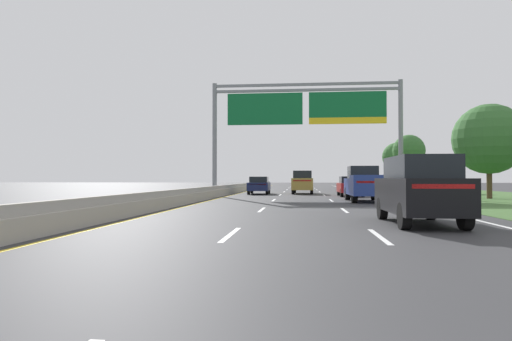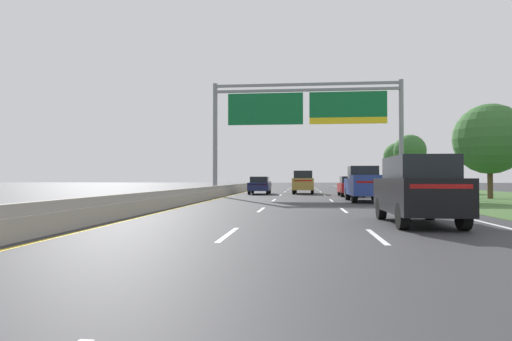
% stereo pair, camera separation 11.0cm
% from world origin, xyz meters
% --- Properties ---
extents(ground_plane, '(220.00, 220.00, 0.00)m').
position_xyz_m(ground_plane, '(0.00, 35.00, 0.00)').
color(ground_plane, '#333335').
extents(lane_striping, '(11.96, 106.00, 0.01)m').
position_xyz_m(lane_striping, '(0.00, 34.54, 0.00)').
color(lane_striping, white).
rests_on(lane_striping, ground).
extents(grass_verge_right, '(14.00, 110.00, 0.02)m').
position_xyz_m(grass_verge_right, '(13.95, 35.00, 0.01)').
color(grass_verge_right, '#3D602D').
rests_on(grass_verge_right, ground).
extents(median_barrier_concrete, '(0.60, 110.00, 0.85)m').
position_xyz_m(median_barrier_concrete, '(-6.60, 35.00, 0.35)').
color(median_barrier_concrete, '#A8A399').
rests_on(median_barrier_concrete, ground).
extents(overhead_sign_gantry, '(15.06, 0.42, 9.12)m').
position_xyz_m(overhead_sign_gantry, '(0.30, 34.94, 6.52)').
color(overhead_sign_gantry, gray).
rests_on(overhead_sign_gantry, ground).
extents(pickup_truck_blue, '(2.03, 5.41, 2.20)m').
position_xyz_m(pickup_truck_blue, '(3.83, 27.49, 1.07)').
color(pickup_truck_blue, navy).
rests_on(pickup_truck_blue, ground).
extents(car_navy_left_lane_sedan, '(1.88, 4.43, 1.57)m').
position_xyz_m(car_navy_left_lane_sedan, '(-3.85, 39.54, 0.82)').
color(car_navy_left_lane_sedan, '#161E47').
rests_on(car_navy_left_lane_sedan, ground).
extents(car_gold_centre_lane_suv, '(2.03, 4.75, 2.11)m').
position_xyz_m(car_gold_centre_lane_suv, '(0.07, 40.87, 1.10)').
color(car_gold_centre_lane_suv, '#A38438').
rests_on(car_gold_centre_lane_suv, ground).
extents(car_black_right_lane_suv, '(1.96, 4.72, 2.11)m').
position_xyz_m(car_black_right_lane_suv, '(3.60, 13.61, 1.10)').
color(car_black_right_lane_suv, black).
rests_on(car_black_right_lane_suv, ground).
extents(car_red_right_lane_sedan, '(1.83, 4.40, 1.57)m').
position_xyz_m(car_red_right_lane_sedan, '(3.81, 35.38, 0.82)').
color(car_red_right_lane_sedan, maroon).
rests_on(car_red_right_lane_sedan, ground).
extents(roadside_tree_mid, '(4.88, 4.88, 6.61)m').
position_xyz_m(roadside_tree_mid, '(12.96, 31.89, 4.16)').
color(roadside_tree_mid, '#4C3823').
rests_on(roadside_tree_mid, ground).
extents(roadside_tree_far, '(3.33, 3.33, 5.98)m').
position_xyz_m(roadside_tree_far, '(11.12, 47.41, 4.29)').
color(roadside_tree_far, '#4C3823').
rests_on(roadside_tree_far, ground).
extents(roadside_tree_distant, '(3.63, 3.63, 6.06)m').
position_xyz_m(roadside_tree_distant, '(12.29, 59.27, 4.23)').
color(roadside_tree_distant, '#4C3823').
rests_on(roadside_tree_distant, ground).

